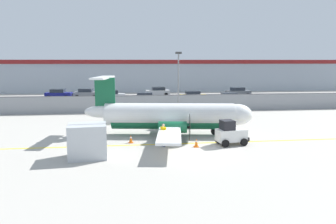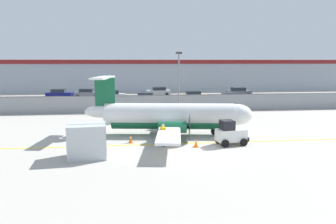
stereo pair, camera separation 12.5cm
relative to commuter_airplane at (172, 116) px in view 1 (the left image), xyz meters
The scene contains 20 objects.
ground_plane 3.60m from the commuter_airplane, 80.02° to the right, with size 140.00×140.00×0.01m.
perimeter_fence 12.85m from the commuter_airplane, 87.51° to the left, with size 98.00×0.10×2.10m.
parking_lot_strip 24.38m from the commuter_airplane, 88.68° to the left, with size 98.00×17.00×0.12m.
background_building 42.85m from the commuter_airplane, 89.25° to the left, with size 91.00×8.10×6.50m.
commuter_airplane is the anchor object (origin of this frame).
baggage_tug 5.56m from the commuter_airplane, 45.19° to the right, with size 2.47×1.68×1.88m.
ground_crew_worker 4.08m from the commuter_airplane, 107.19° to the right, with size 0.48×0.48×1.70m.
cargo_container 8.76m from the commuter_airplane, 136.59° to the right, with size 2.56×2.20×2.20m.
traffic_cone_near_left 4.50m from the commuter_airplane, 145.39° to the right, with size 0.36×0.36×0.64m.
traffic_cone_near_right 1.41m from the commuter_airplane, 159.17° to the left, with size 0.36×0.36×0.64m.
traffic_cone_far_left 4.62m from the commuter_airplane, 74.43° to the right, with size 0.36×0.36×0.64m.
parked_car_0 32.09m from the commuter_airplane, 118.03° to the left, with size 4.30×2.22×1.58m.
parked_car_1 30.56m from the commuter_airplane, 110.33° to the left, with size 4.36×2.37×1.58m.
parked_car_2 25.58m from the commuter_airplane, 104.34° to the left, with size 4.35×2.33×1.58m.
parked_car_3 20.54m from the commuter_airplane, 93.26° to the left, with size 4.34×2.30×1.58m.
parked_car_4 30.69m from the commuter_airplane, 87.15° to the left, with size 4.30×2.22×1.58m.
parked_car_5 22.95m from the commuter_airplane, 74.23° to the left, with size 4.28×2.16×1.58m.
parked_car_6 21.61m from the commuter_airplane, 59.63° to the left, with size 4.35×2.34×1.58m.
parked_car_7 32.18m from the commuter_airplane, 61.28° to the left, with size 4.34×2.30×1.58m.
apron_light_pole 10.90m from the commuter_airplane, 78.56° to the left, with size 0.70×0.30×7.27m.
Camera 1 is at (-4.24, -21.93, 6.20)m, focal length 35.00 mm.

